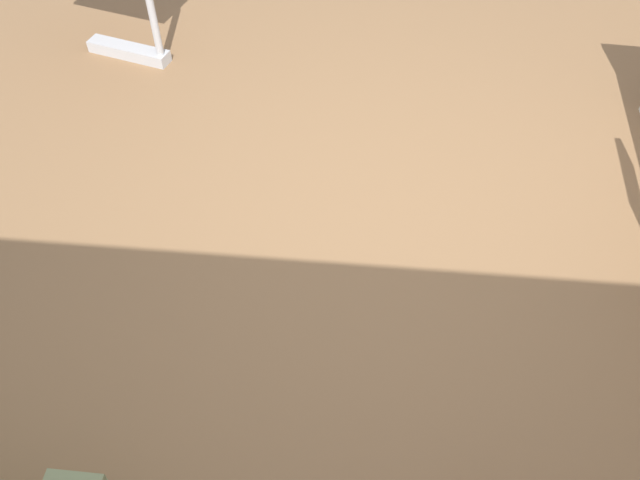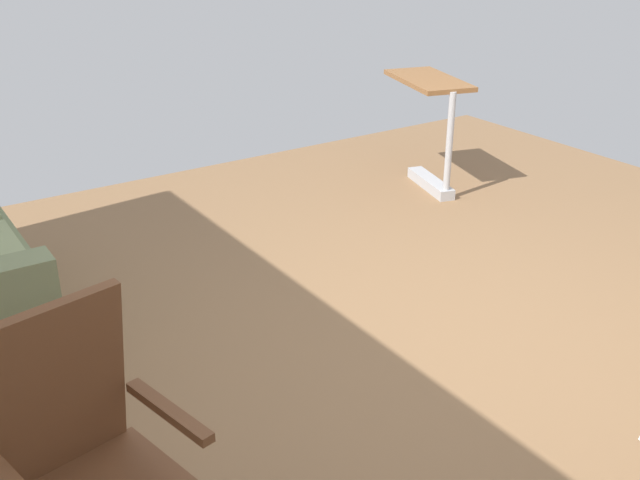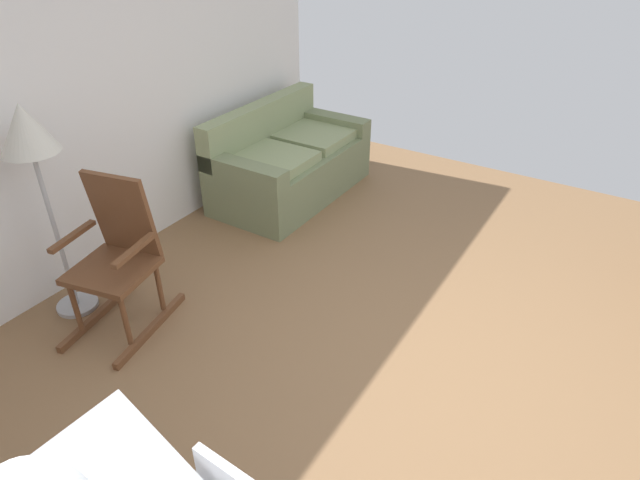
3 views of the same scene
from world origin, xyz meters
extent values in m
plane|color=olive|center=(0.00, 0.00, 0.00)|extent=(6.57, 6.57, 0.00)
cube|color=#B2B5BA|center=(1.82, -1.47, 0.04)|extent=(0.61, 0.28, 0.08)
cylinder|color=black|center=(1.57, -1.40, 0.03)|extent=(0.07, 0.07, 0.06)
cylinder|color=black|center=(2.07, -1.54, 0.03)|extent=(0.07, 0.07, 0.06)
cylinder|color=#B2B5BA|center=(1.57, -1.40, 0.45)|extent=(0.05, 0.05, 0.74)
camera|label=1|loc=(0.13, 2.33, 2.54)|focal=36.25mm
camera|label=2|loc=(-2.28, 2.33, 2.04)|focal=41.98mm
camera|label=3|loc=(-2.28, -0.72, 2.46)|focal=30.70mm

